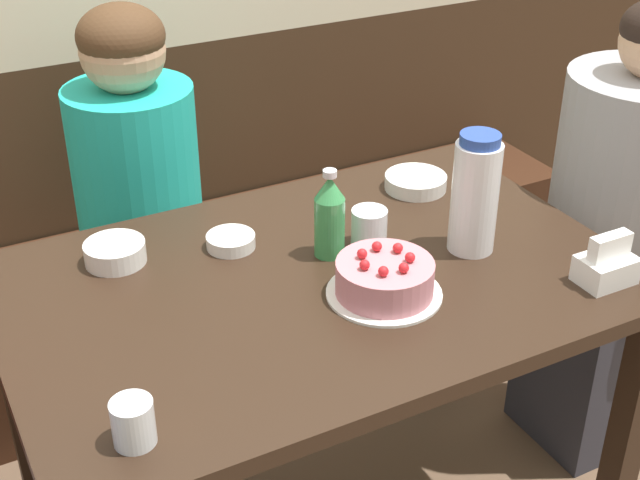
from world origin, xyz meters
name	(u,v)px	position (x,y,z in m)	size (l,w,h in m)	color
bench_seat	(190,301)	(0.00, 0.83, 0.22)	(2.51, 0.38, 0.44)	#381E11
dining_table	(317,321)	(0.00, 0.00, 0.67)	(1.24, 0.81, 0.78)	black
birthday_cake	(385,279)	(0.09, -0.12, 0.81)	(0.23, 0.23, 0.09)	white
water_pitcher	(475,194)	(0.34, -0.05, 0.90)	(0.10, 0.10, 0.26)	white
soju_bottle	(330,216)	(0.06, 0.07, 0.87)	(0.06, 0.06, 0.19)	#388E4C
napkin_holder	(606,265)	(0.49, -0.28, 0.81)	(0.11, 0.08, 0.11)	white
bowl_soup_white	(416,182)	(0.39, 0.24, 0.79)	(0.15, 0.15, 0.03)	white
bowl_rice_small	(231,241)	(-0.10, 0.19, 0.79)	(0.10, 0.10, 0.03)	white
bowl_side_dish	(115,253)	(-0.34, 0.24, 0.80)	(0.13, 0.13, 0.04)	white
glass_water_tall	(133,422)	(-0.46, -0.29, 0.81)	(0.07, 0.07, 0.08)	silver
glass_tumbler_short	(369,228)	(0.16, 0.06, 0.82)	(0.08, 0.08, 0.08)	silver
person_grey_tee	(144,240)	(-0.16, 0.66, 0.57)	(0.32, 0.34, 1.18)	#33333D
person_dark_striped	(620,243)	(0.88, 0.03, 0.60)	(0.38, 0.38, 1.21)	#33333D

